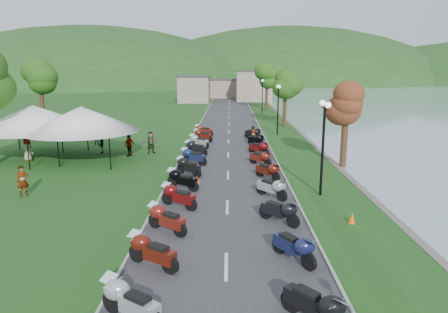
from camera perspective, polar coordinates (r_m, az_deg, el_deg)
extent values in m
cube|color=#3A3A3D|center=(43.13, 0.68, 3.59)|extent=(7.00, 120.00, 0.02)
cube|color=gray|center=(87.73, -0.55, 9.77)|extent=(18.00, 16.00, 5.00)
imported|color=slate|center=(23.96, -26.62, -5.09)|extent=(0.76, 0.73, 1.67)
imported|color=slate|center=(37.44, -17.68, 1.61)|extent=(0.86, 0.62, 1.59)
imported|color=slate|center=(33.58, -17.09, 0.44)|extent=(0.70, 1.17, 1.69)
cone|color=#F2590C|center=(14.43, -7.83, -14.13)|extent=(0.32, 0.32, 0.51)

